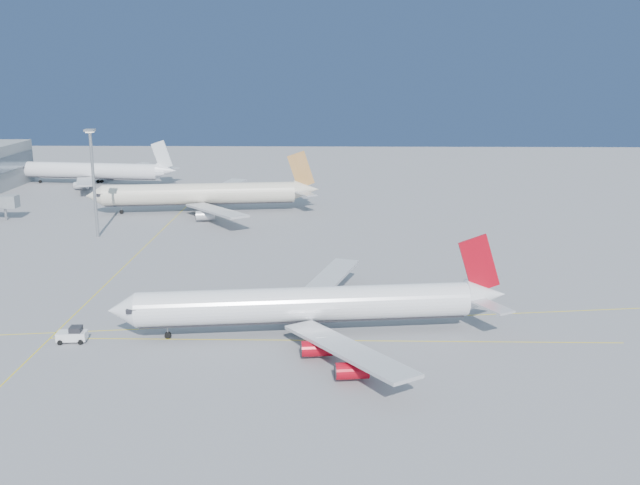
{
  "coord_description": "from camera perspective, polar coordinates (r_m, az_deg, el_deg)",
  "views": [
    {
      "loc": [
        5.0,
        -118.44,
        42.4
      ],
      "look_at": [
        1.97,
        20.91,
        7.0
      ],
      "focal_mm": 40.0,
      "sensor_mm": 36.0,
      "label": 1
    }
  ],
  "objects": [
    {
      "name": "ground",
      "position": [
        125.9,
        -1.11,
        -5.43
      ],
      "size": [
        500.0,
        500.0,
        0.0
      ],
      "primitive_type": "plane",
      "color": "slate",
      "rests_on": "ground"
    },
    {
      "name": "taxiway_lines",
      "position": [
        133.26,
        -7.35,
        -4.42
      ],
      "size": [
        118.86,
        140.0,
        0.02
      ],
      "color": "yellow",
      "rests_on": "ground"
    },
    {
      "name": "light_mast",
      "position": [
        183.38,
        -17.7,
        5.23
      ],
      "size": [
        2.31,
        2.31,
        26.71
      ],
      "color": "gray",
      "rests_on": "ground"
    },
    {
      "name": "airliner_etihad",
      "position": [
        209.19,
        -9.19,
        3.86
      ],
      "size": [
        66.91,
        61.32,
        17.47
      ],
      "rotation": [
        0.0,
        0.0,
        0.13
      ],
      "color": "beige",
      "rests_on": "ground"
    },
    {
      "name": "pushback_tug",
      "position": [
        118.24,
        -19.17,
        -6.99
      ],
      "size": [
        4.63,
        3.02,
        2.52
      ],
      "rotation": [
        0.0,
        0.0,
        0.07
      ],
      "color": "white",
      "rests_on": "ground"
    },
    {
      "name": "airliner_third",
      "position": [
        266.1,
        -17.53,
        5.49
      ],
      "size": [
        60.2,
        55.12,
        16.15
      ],
      "rotation": [
        0.0,
        0.0,
        -0.12
      ],
      "color": "white",
      "rests_on": "ground"
    },
    {
      "name": "airliner_virgin",
      "position": [
        114.13,
        -0.56,
        -5.01
      ],
      "size": [
        63.87,
        56.98,
        15.76
      ],
      "rotation": [
        0.0,
        0.0,
        0.12
      ],
      "color": "white",
      "rests_on": "ground"
    }
  ]
}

